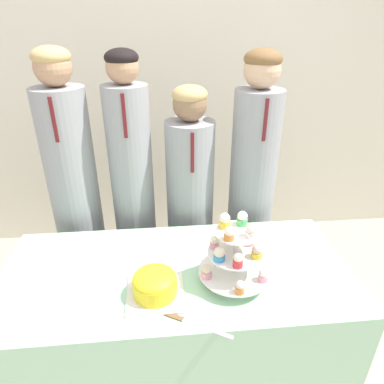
{
  "coord_description": "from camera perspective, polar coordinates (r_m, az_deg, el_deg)",
  "views": [
    {
      "loc": [
        -0.05,
        -0.87,
        1.74
      ],
      "look_at": [
        0.08,
        0.4,
        1.08
      ],
      "focal_mm": 32.0,
      "sensor_mm": 36.0,
      "label": 1
    }
  ],
  "objects": [
    {
      "name": "wall_back",
      "position": [
        2.69,
        -4.75,
        18.87
      ],
      "size": [
        9.0,
        0.06,
        2.7
      ],
      "color": "beige",
      "rests_on": "ground_plane"
    },
    {
      "name": "table",
      "position": [
        1.86,
        -2.41,
        -21.15
      ],
      "size": [
        1.6,
        0.73,
        0.7
      ],
      "color": "#A8DBB2",
      "rests_on": "ground_plane"
    },
    {
      "name": "round_cake",
      "position": [
        1.46,
        -6.21,
        -14.95
      ],
      "size": [
        0.24,
        0.24,
        0.12
      ],
      "color": "white",
      "rests_on": "table"
    },
    {
      "name": "cake_knife",
      "position": [
        1.4,
        -1.17,
        -20.64
      ],
      "size": [
        0.26,
        0.16,
        0.01
      ],
      "rotation": [
        0.0,
        0.0,
        -0.52
      ],
      "color": "silver",
      "rests_on": "table"
    },
    {
      "name": "cupcake_stand",
      "position": [
        1.47,
        7.25,
        -9.77
      ],
      "size": [
        0.31,
        0.31,
        0.32
      ],
      "color": "silver",
      "rests_on": "table"
    },
    {
      "name": "student_0",
      "position": [
        2.11,
        -18.75,
        -1.32
      ],
      "size": [
        0.27,
        0.28,
        1.62
      ],
      "color": "#939399",
      "rests_on": "ground_plane"
    },
    {
      "name": "student_1",
      "position": [
        2.05,
        -9.68,
        -0.99
      ],
      "size": [
        0.24,
        0.25,
        1.6
      ],
      "color": "#939399",
      "rests_on": "ground_plane"
    },
    {
      "name": "student_2",
      "position": [
        2.1,
        -0.32,
        -2.89
      ],
      "size": [
        0.28,
        0.28,
        1.43
      ],
      "color": "#939399",
      "rests_on": "ground_plane"
    },
    {
      "name": "student_3",
      "position": [
        2.12,
        9.84,
        -0.1
      ],
      "size": [
        0.27,
        0.28,
        1.6
      ],
      "color": "#939399",
      "rests_on": "ground_plane"
    }
  ]
}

